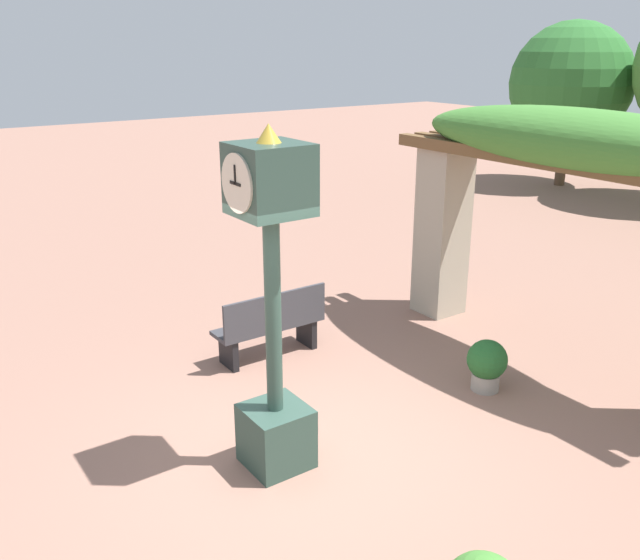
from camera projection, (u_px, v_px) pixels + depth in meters
ground_plane at (304, 457)px, 6.49m from camera, size 60.00×60.00×0.00m
pedestal_clock at (273, 306)px, 5.88m from camera, size 0.59×0.64×3.16m
pergola at (573, 179)px, 7.74m from camera, size 5.20×1.18×3.08m
potted_plant_near_right at (487, 363)px, 7.66m from camera, size 0.46×0.46×0.60m
park_bench at (271, 325)px, 8.42m from camera, size 0.42×1.43×0.89m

